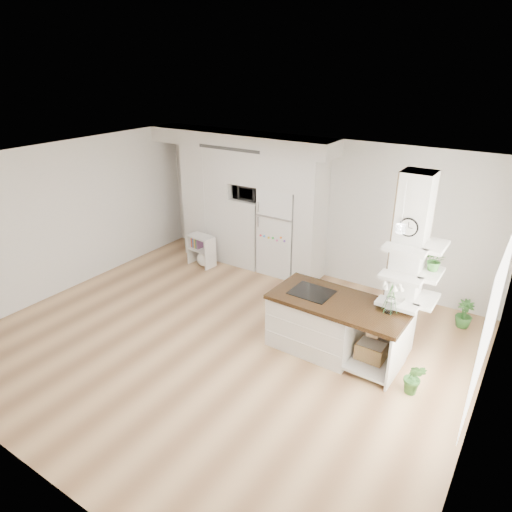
{
  "coord_description": "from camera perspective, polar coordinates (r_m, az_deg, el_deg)",
  "views": [
    {
      "loc": [
        3.67,
        -4.66,
        4.0
      ],
      "look_at": [
        0.03,
        0.9,
        1.11
      ],
      "focal_mm": 32.0,
      "sensor_mm": 36.0,
      "label": 1
    }
  ],
  "objects": [
    {
      "name": "floor",
      "position": [
        7.15,
        -4.25,
        -10.6
      ],
      "size": [
        7.0,
        6.0,
        0.01
      ],
      "primitive_type": "cube",
      "color": "tan",
      "rests_on": "ground"
    },
    {
      "name": "room",
      "position": [
        6.3,
        -4.74,
        3.52
      ],
      "size": [
        7.04,
        6.04,
        2.72
      ],
      "color": "white",
      "rests_on": "ground"
    },
    {
      "name": "cabinet_wall",
      "position": [
        9.28,
        -1.68,
        7.88
      ],
      "size": [
        4.0,
        0.71,
        2.7
      ],
      "color": "white",
      "rests_on": "floor"
    },
    {
      "name": "refrigerator",
      "position": [
        9.01,
        3.25,
        3.16
      ],
      "size": [
        0.78,
        0.69,
        1.75
      ],
      "color": "white",
      "rests_on": "floor"
    },
    {
      "name": "column",
      "position": [
        6.49,
        18.78,
        -1.91
      ],
      "size": [
        0.69,
        0.9,
        2.7
      ],
      "color": "silver",
      "rests_on": "floor"
    },
    {
      "name": "window",
      "position": [
        5.55,
        27.58,
        -6.18
      ],
      "size": [
        0.0,
        2.4,
        2.4
      ],
      "primitive_type": "plane",
      "rotation": [
        1.57,
        0.0,
        -1.57
      ],
      "color": "white",
      "rests_on": "room"
    },
    {
      "name": "pendant_light",
      "position": [
        5.52,
        10.28,
        3.21
      ],
      "size": [
        0.12,
        0.12,
        0.1
      ],
      "primitive_type": "cylinder",
      "color": "white",
      "rests_on": "room"
    },
    {
      "name": "kitchen_island",
      "position": [
        6.81,
        8.43,
        -8.12
      ],
      "size": [
        1.97,
        0.98,
        1.44
      ],
      "rotation": [
        0.0,
        0.0,
        -0.03
      ],
      "color": "white",
      "rests_on": "floor"
    },
    {
      "name": "bookshelf",
      "position": [
        9.55,
        -6.73,
        0.44
      ],
      "size": [
        0.58,
        0.38,
        0.65
      ],
      "rotation": [
        0.0,
        0.0,
        -0.12
      ],
      "color": "white",
      "rests_on": "floor"
    },
    {
      "name": "floor_plant_a",
      "position": [
        6.36,
        19.19,
        -14.22
      ],
      "size": [
        0.29,
        0.24,
        0.49
      ],
      "primitive_type": "imported",
      "rotation": [
        0.0,
        0.0,
        -0.1
      ],
      "color": "#2E6227",
      "rests_on": "floor"
    },
    {
      "name": "floor_plant_b",
      "position": [
        8.09,
        24.6,
        -6.6
      ],
      "size": [
        0.33,
        0.33,
        0.47
      ],
      "primitive_type": "imported",
      "rotation": [
        0.0,
        0.0,
        0.29
      ],
      "color": "#2E6227",
      "rests_on": "floor"
    },
    {
      "name": "microwave",
      "position": [
        9.13,
        -0.95,
        8.05
      ],
      "size": [
        0.54,
        0.37,
        0.3
      ],
      "primitive_type": "imported",
      "color": "#2D2D2D",
      "rests_on": "cabinet_wall"
    },
    {
      "name": "shelf_plant",
      "position": [
        6.53,
        21.48,
        -0.49
      ],
      "size": [
        0.27,
        0.23,
        0.3
      ],
      "primitive_type": "imported",
      "color": "#2E6227",
      "rests_on": "column"
    },
    {
      "name": "decor_bowl",
      "position": [
        6.46,
        17.16,
        -5.31
      ],
      "size": [
        0.22,
        0.22,
        0.05
      ],
      "primitive_type": "imported",
      "color": "white",
      "rests_on": "column"
    }
  ]
}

